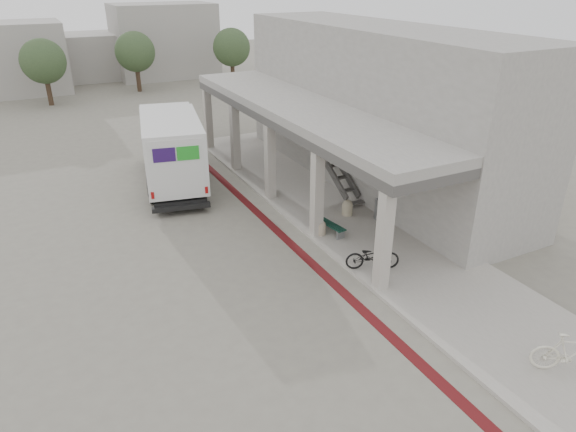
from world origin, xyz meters
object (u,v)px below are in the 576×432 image
fedex_truck (172,147)px  utility_cabinet (383,210)px  bicycle_black (372,256)px  bench (329,225)px  bicycle_cream (572,354)px

fedex_truck → utility_cabinet: 10.09m
fedex_truck → bicycle_black: bearing=-60.1°
fedex_truck → bicycle_black: fedex_truck is taller
bench → bicycle_black: size_ratio=0.94×
bench → bicycle_cream: bearing=-90.3°
utility_cabinet → fedex_truck: bearing=128.7°
bicycle_black → bicycle_cream: (1.40, -6.20, 0.09)m
fedex_truck → bicycle_black: 11.42m
fedex_truck → bicycle_black: (3.62, -10.77, -1.18)m
fedex_truck → bicycle_cream: size_ratio=4.34×
fedex_truck → bench: size_ratio=4.87×
bicycle_cream → bicycle_black: bearing=50.8°
utility_cabinet → bicycle_black: size_ratio=0.50×
fedex_truck → bicycle_cream: (5.02, -16.97, -1.09)m
fedex_truck → bicycle_cream: bearing=-62.1°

